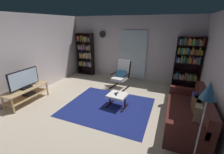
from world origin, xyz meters
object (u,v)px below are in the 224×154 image
television (24,80)px  bookshelf_near_tv (86,53)px  leather_sofa (189,114)px  tv_remote (116,94)px  ottoman (117,96)px  tv_stand (27,93)px  cell_phone (116,93)px  floor_lamp_by_sofa (207,99)px  wall_clock (103,34)px  bookshelf_near_sofa (188,61)px  lounge_armchair (121,73)px

television → bookshelf_near_tv: size_ratio=0.50×
leather_sofa → tv_remote: 1.88m
bookshelf_near_tv → ottoman: (2.45, -2.31, -0.68)m
tv_stand → television: television is taller
tv_stand → cell_phone: 2.72m
tv_stand → cell_phone: bearing=17.8°
leather_sofa → cell_phone: bearing=173.2°
floor_lamp_by_sofa → cell_phone: bearing=144.3°
leather_sofa → tv_remote: (-1.87, 0.15, 0.09)m
television → wall_clock: size_ratio=3.26×
bookshelf_near_tv → cell_phone: 3.36m
leather_sofa → ottoman: size_ratio=3.45×
tv_stand → bookshelf_near_sofa: bearing=34.4°
bookshelf_near_tv → tv_remote: size_ratio=13.14×
ottoman → wall_clock: size_ratio=1.92×
television → cell_phone: (2.59, 0.84, -0.34)m
television → bookshelf_near_sofa: 5.43m
leather_sofa → ottoman: (-1.84, 0.19, 0.01)m
ottoman → cell_phone: 0.10m
bookshelf_near_sofa → wall_clock: (-3.47, 0.21, 0.81)m
tv_stand → tv_remote: tv_stand is taller
bookshelf_near_sofa → leather_sofa: 2.56m
leather_sofa → cell_phone: (-1.88, 0.22, 0.09)m
tv_stand → floor_lamp_by_sofa: floor_lamp_by_sofa is taller
bookshelf_near_sofa → tv_remote: size_ratio=13.10×
lounge_armchair → floor_lamp_by_sofa: bearing=-51.0°
tv_stand → ottoman: (2.64, 0.79, 0.01)m
tv_stand → lounge_armchair: (2.27, 2.21, 0.23)m
ottoman → tv_remote: (-0.04, -0.03, 0.08)m
bookshelf_near_tv → wall_clock: (0.81, 0.17, 0.84)m
ottoman → cell_phone: (-0.05, 0.04, 0.07)m
bookshelf_near_sofa → floor_lamp_by_sofa: bookshelf_near_sofa is taller
bookshelf_near_sofa → wall_clock: wall_clock is taller
wall_clock → bookshelf_near_sofa: bearing=-3.5°
television → wall_clock: (1.00, 3.28, 1.11)m
television → leather_sofa: (4.47, 0.62, -0.43)m
bookshelf_near_sofa → wall_clock: size_ratio=6.51×
leather_sofa → cell_phone: leather_sofa is taller
bookshelf_near_tv → leather_sofa: bearing=-30.2°
bookshelf_near_sofa → ottoman: size_ratio=3.39×
tv_stand → television: bearing=-76.1°
tv_remote → floor_lamp_by_sofa: floor_lamp_by_sofa is taller
ottoman → wall_clock: 3.34m
bookshelf_near_sofa → tv_remote: bookshelf_near_sofa is taller
bookshelf_near_tv → television: bearing=-93.4°
tv_stand → lounge_armchair: 3.17m
leather_sofa → ottoman: leather_sofa is taller
cell_phone → floor_lamp_by_sofa: (1.91, -1.37, 0.88)m
lounge_armchair → ottoman: bearing=-75.4°
television → ottoman: 2.78m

